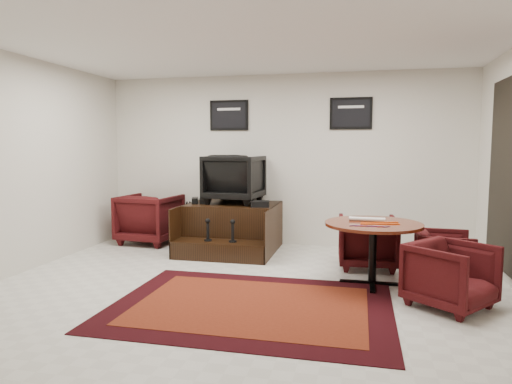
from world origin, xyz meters
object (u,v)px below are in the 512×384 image
Objects in this scene: shine_podium at (232,229)px; shine_chair at (234,176)px; table_chair_window at (444,253)px; meeting_table at (373,230)px; armchair_side at (150,216)px; table_chair_corner at (451,272)px; table_chair_back at (367,239)px.

shine_podium is 1.70× the size of shine_chair.
meeting_table is at bearing 117.52° from table_chair_window.
shine_podium is at bearing 74.53° from table_chair_window.
table_chair_corner is at bearing 158.49° from armchair_side.
shine_podium is 0.83m from shine_chair.
table_chair_back is at bearing -16.44° from shine_podium.
meeting_table is (2.12, -1.54, -0.51)m from shine_chair.
table_chair_window is 1.03m from table_chair_corner.
meeting_table is (2.12, -1.39, 0.31)m from shine_podium.
table_chair_back is at bearing 69.29° from table_chair_corner.
table_chair_corner is at bearing 147.40° from shine_chair.
armchair_side is 1.18× the size of table_chair_back.
shine_chair reaches higher than table_chair_corner.
armchair_side is (-1.50, 0.20, 0.12)m from shine_podium.
table_chair_back is 1.16× the size of table_chair_window.
table_chair_back reaches higher than table_chair_window.
table_chair_window is (2.98, -1.15, -0.82)m from shine_chair.
shine_podium is 1.52m from armchair_side.
shine_chair is 2.34m from table_chair_back.
table_chair_corner is at bearing 177.22° from table_chair_window.
shine_chair is 1.11× the size of table_chair_back.
table_chair_back reaches higher than meeting_table.
armchair_side reaches higher than table_chair_window.
table_chair_back is (2.07, -0.76, -0.77)m from shine_chair.
armchair_side is 3.96m from meeting_table.
table_chair_corner is (-0.11, -1.02, 0.03)m from table_chair_window.
shine_chair is at bearing 92.71° from table_chair_corner.
armchair_side is at bearing 156.35° from meeting_table.
armchair_side is at bearing 172.56° from shine_podium.
meeting_table is 1.02m from table_chair_corner.
armchair_side reaches higher than meeting_table.
shine_podium is at bearing 94.61° from table_chair_corner.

